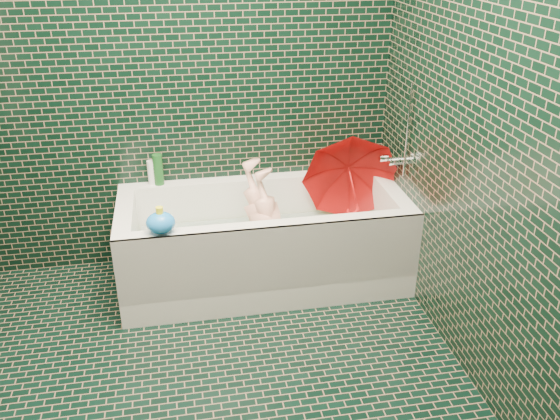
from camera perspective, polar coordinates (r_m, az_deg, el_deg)
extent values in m
plane|color=black|center=(2.92, -7.37, -18.14)|extent=(2.80, 2.80, 0.00)
plane|color=black|center=(3.58, -10.10, 13.27)|extent=(2.80, 0.00, 2.80)
plane|color=black|center=(2.60, 20.95, 7.00)|extent=(0.00, 2.80, 2.80)
cube|color=white|center=(3.71, -1.55, -5.54)|extent=(1.70, 0.75, 0.15)
cube|color=white|center=(3.86, -2.37, 0.44)|extent=(1.70, 0.10, 0.40)
cube|color=white|center=(3.30, -0.71, -4.42)|extent=(1.70, 0.10, 0.40)
cube|color=white|center=(3.77, 10.50, -0.72)|extent=(0.10, 0.55, 0.40)
cube|color=white|center=(3.56, -14.45, -2.85)|extent=(0.10, 0.55, 0.40)
cube|color=white|center=(3.30, -0.59, -5.88)|extent=(1.70, 0.02, 0.55)
cube|color=green|center=(3.67, -1.57, -4.47)|extent=(1.35, 0.47, 0.01)
cube|color=silver|center=(3.60, -1.60, -2.50)|extent=(1.48, 0.53, 0.00)
cylinder|color=silver|center=(3.62, 11.43, 4.68)|extent=(0.14, 0.05, 0.05)
cylinder|color=silver|center=(3.65, 9.92, 4.96)|extent=(0.05, 0.04, 0.04)
cylinder|color=silver|center=(3.46, 12.19, 7.45)|extent=(0.01, 0.01, 0.55)
imported|color=#F1AC96|center=(3.57, -0.74, -2.57)|extent=(1.02, 0.53, 0.41)
imported|color=red|center=(3.64, 7.05, 2.16)|extent=(0.82, 0.73, 0.79)
imported|color=white|center=(3.93, 8.89, 3.77)|extent=(0.12, 0.12, 0.27)
imported|color=#4B2079|center=(3.93, 9.14, 3.77)|extent=(0.12, 0.12, 0.21)
imported|color=#164D1B|center=(3.95, 8.59, 3.91)|extent=(0.15, 0.15, 0.17)
cylinder|color=#164D1B|center=(3.89, 6.98, 5.24)|extent=(0.07, 0.07, 0.20)
cylinder|color=silver|center=(3.90, 7.56, 5.05)|extent=(0.06, 0.06, 0.17)
cylinder|color=#164D1B|center=(3.72, -11.64, 3.83)|extent=(0.08, 0.08, 0.19)
cylinder|color=white|center=(3.74, -12.23, 3.56)|extent=(0.06, 0.06, 0.15)
ellipsoid|color=yellow|center=(3.85, 4.47, 4.15)|extent=(0.09, 0.07, 0.06)
sphere|color=yellow|center=(3.85, 5.01, 4.73)|extent=(0.04, 0.04, 0.04)
cone|color=orange|center=(3.85, 5.34, 4.71)|extent=(0.02, 0.02, 0.02)
ellipsoid|color=#1A7FF0|center=(3.13, -11.41, -1.22)|extent=(0.19, 0.17, 0.12)
cylinder|color=yellow|center=(3.10, -11.53, -0.09)|extent=(0.04, 0.04, 0.04)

